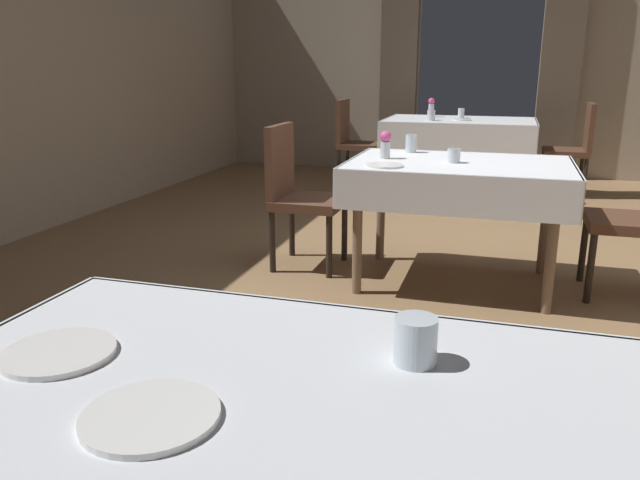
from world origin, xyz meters
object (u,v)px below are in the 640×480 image
at_px(plate_mid_d, 385,165).
at_px(glass_far_d, 431,115).
at_px(dining_table_near, 253,470).
at_px(glass_mid_b, 411,143).
at_px(chair_far_left, 353,138).
at_px(glass_far_c, 461,113).
at_px(flower_vase_mid, 385,144).
at_px(plate_far_b, 462,120).
at_px(glass_mid_c, 454,156).
at_px(plate_near_c, 59,353).
at_px(dining_table_far, 459,128).
at_px(chair_far_right, 575,145).
at_px(chair_mid_left, 297,189).
at_px(dining_table_mid, 459,177).
at_px(flower_vase_far, 431,107).
at_px(glass_near_b, 416,340).
at_px(plate_near_a, 151,416).

xyz_separation_m(plate_mid_d, glass_far_d, (-0.11, 3.03, 0.05)).
bearing_deg(dining_table_near, glass_mid_b, 94.26).
height_order(chair_far_left, plate_mid_d, chair_far_left).
xyz_separation_m(dining_table_near, glass_far_c, (-0.14, 6.02, 0.14)).
bearing_deg(flower_vase_mid, plate_far_b, 85.12).
relative_size(glass_mid_b, glass_mid_c, 1.41).
bearing_deg(plate_near_c, chair_far_left, 98.16).
height_order(flower_vase_mid, plate_mid_d, flower_vase_mid).
xyz_separation_m(dining_table_far, chair_far_right, (1.15, 0.12, -0.14)).
xyz_separation_m(dining_table_near, chair_mid_left, (-0.93, 2.95, -0.15)).
relative_size(chair_far_left, plate_mid_d, 4.45).
relative_size(plate_near_c, glass_mid_c, 2.65).
height_order(chair_far_left, glass_far_d, chair_far_left).
height_order(dining_table_mid, flower_vase_far, flower_vase_far).
relative_size(plate_near_c, flower_vase_far, 1.08).
xyz_separation_m(chair_far_left, flower_vase_mid, (0.94, -3.00, 0.32)).
xyz_separation_m(chair_mid_left, glass_near_b, (1.15, -2.67, 0.28)).
bearing_deg(glass_near_b, dining_table_mid, 92.63).
height_order(glass_near_b, glass_far_c, glass_far_c).
bearing_deg(glass_mid_c, dining_table_far, 93.77).
height_order(chair_mid_left, plate_mid_d, chair_mid_left).
xyz_separation_m(chair_far_right, plate_near_a, (-1.18, -6.01, 0.24)).
bearing_deg(chair_mid_left, dining_table_near, -72.47).
xyz_separation_m(plate_near_a, flower_vase_far, (-0.30, 6.13, 0.10)).
relative_size(plate_far_b, glass_far_d, 1.77).
bearing_deg(glass_far_c, plate_near_a, -90.21).
distance_m(glass_mid_b, flower_vase_far, 2.89).
xyz_separation_m(dining_table_mid, plate_near_a, (-0.26, -2.93, 0.10)).
bearing_deg(dining_table_mid, plate_mid_d, -142.72).
bearing_deg(plate_near_c, chair_mid_left, 99.52).
bearing_deg(glass_far_d, flower_vase_far, 97.13).
relative_size(dining_table_near, plate_near_a, 6.13).
bearing_deg(chair_far_left, dining_table_far, -1.53).
xyz_separation_m(chair_mid_left, plate_mid_d, (0.64, -0.36, 0.24)).
xyz_separation_m(chair_mid_left, plate_near_a, (0.77, -2.99, 0.24)).
bearing_deg(flower_vase_mid, flower_vase_far, 92.08).
relative_size(flower_vase_mid, glass_far_d, 1.60).
xyz_separation_m(plate_near_a, plate_near_c, (-0.30, 0.15, 0.00)).
height_order(dining_table_near, plate_mid_d, plate_mid_d).
bearing_deg(dining_table_near, glass_far_d, 94.11).
relative_size(dining_table_mid, dining_table_far, 0.84).
bearing_deg(glass_far_c, flower_vase_mid, -93.84).
relative_size(plate_mid_d, glass_far_d, 2.00).
relative_size(dining_table_near, glass_far_d, 13.19).
bearing_deg(glass_near_b, glass_mid_c, 93.42).
distance_m(chair_far_left, glass_far_c, 1.19).
height_order(dining_table_mid, plate_far_b, plate_far_b).
xyz_separation_m(chair_mid_left, glass_far_c, (0.79, 3.08, 0.29)).
height_order(glass_mid_c, plate_mid_d, glass_mid_c).
distance_m(flower_vase_mid, glass_far_c, 3.14).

